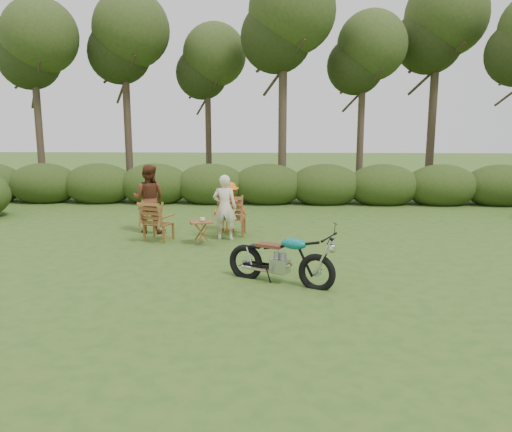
{
  "coord_description": "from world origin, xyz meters",
  "views": [
    {
      "loc": [
        0.29,
        -8.37,
        2.76
      ],
      "look_at": [
        -0.12,
        1.64,
        0.9
      ],
      "focal_mm": 35.0,
      "sensor_mm": 36.0,
      "label": 1
    }
  ],
  "objects_px": {
    "lawn_chair_left": "(159,240)",
    "adult_b": "(150,232)",
    "lawn_chair_right": "(233,235)",
    "adult_a": "(225,239)",
    "side_table": "(202,233)",
    "motorcycle": "(280,283)",
    "cup": "(203,219)",
    "child": "(230,231)"
  },
  "relations": [
    {
      "from": "adult_b",
      "to": "lawn_chair_left",
      "type": "bearing_deg",
      "value": 123.27
    },
    {
      "from": "cup",
      "to": "child",
      "type": "bearing_deg",
      "value": 71.57
    },
    {
      "from": "child",
      "to": "side_table",
      "type": "bearing_deg",
      "value": 64.51
    },
    {
      "from": "adult_a",
      "to": "adult_b",
      "type": "relative_size",
      "value": 0.9
    },
    {
      "from": "lawn_chair_right",
      "to": "adult_a",
      "type": "distance_m",
      "value": 0.54
    },
    {
      "from": "adult_b",
      "to": "side_table",
      "type": "bearing_deg",
      "value": 148.23
    },
    {
      "from": "adult_a",
      "to": "adult_b",
      "type": "xyz_separation_m",
      "value": [
        -2.01,
        0.72,
        0.0
      ]
    },
    {
      "from": "motorcycle",
      "to": "child",
      "type": "height_order",
      "value": "child"
    },
    {
      "from": "adult_a",
      "to": "adult_b",
      "type": "distance_m",
      "value": 2.14
    },
    {
      "from": "lawn_chair_right",
      "to": "lawn_chair_left",
      "type": "distance_m",
      "value": 1.84
    },
    {
      "from": "motorcycle",
      "to": "lawn_chair_left",
      "type": "height_order",
      "value": "motorcycle"
    },
    {
      "from": "adult_a",
      "to": "child",
      "type": "height_order",
      "value": "adult_a"
    },
    {
      "from": "lawn_chair_right",
      "to": "lawn_chair_left",
      "type": "relative_size",
      "value": 1.07
    },
    {
      "from": "motorcycle",
      "to": "lawn_chair_left",
      "type": "distance_m",
      "value": 4.25
    },
    {
      "from": "cup",
      "to": "lawn_chair_left",
      "type": "bearing_deg",
      "value": 161.56
    },
    {
      "from": "cup",
      "to": "child",
      "type": "xyz_separation_m",
      "value": [
        0.49,
        1.47,
        -0.59
      ]
    },
    {
      "from": "motorcycle",
      "to": "adult_a",
      "type": "relative_size",
      "value": 1.22
    },
    {
      "from": "adult_a",
      "to": "adult_b",
      "type": "bearing_deg",
      "value": -14.93
    },
    {
      "from": "cup",
      "to": "lawn_chair_right",
      "type": "bearing_deg",
      "value": 60.36
    },
    {
      "from": "adult_b",
      "to": "child",
      "type": "distance_m",
      "value": 2.06
    },
    {
      "from": "side_table",
      "to": "adult_a",
      "type": "bearing_deg",
      "value": 44.52
    },
    {
      "from": "lawn_chair_left",
      "to": "adult_a",
      "type": "xyz_separation_m",
      "value": [
        1.58,
        0.15,
        0.0
      ]
    },
    {
      "from": "side_table",
      "to": "adult_b",
      "type": "relative_size",
      "value": 0.31
    },
    {
      "from": "motorcycle",
      "to": "adult_b",
      "type": "bearing_deg",
      "value": 155.11
    },
    {
      "from": "side_table",
      "to": "child",
      "type": "relative_size",
      "value": 0.42
    },
    {
      "from": "side_table",
      "to": "adult_a",
      "type": "relative_size",
      "value": 0.34
    },
    {
      "from": "side_table",
      "to": "lawn_chair_right",
      "type": "bearing_deg",
      "value": 58.08
    },
    {
      "from": "lawn_chair_right",
      "to": "adult_b",
      "type": "height_order",
      "value": "adult_b"
    },
    {
      "from": "side_table",
      "to": "motorcycle",
      "type": "bearing_deg",
      "value": -57.2
    },
    {
      "from": "child",
      "to": "motorcycle",
      "type": "bearing_deg",
      "value": 101.36
    },
    {
      "from": "motorcycle",
      "to": "lawn_chair_left",
      "type": "bearing_deg",
      "value": 158.1
    },
    {
      "from": "adult_a",
      "to": "adult_b",
      "type": "height_order",
      "value": "adult_b"
    },
    {
      "from": "motorcycle",
      "to": "child",
      "type": "distance_m",
      "value": 4.41
    },
    {
      "from": "adult_b",
      "to": "cup",
      "type": "bearing_deg",
      "value": 147.95
    },
    {
      "from": "lawn_chair_left",
      "to": "adult_b",
      "type": "height_order",
      "value": "adult_b"
    },
    {
      "from": "lawn_chair_right",
      "to": "adult_a",
      "type": "xyz_separation_m",
      "value": [
        -0.14,
        -0.52,
        0.0
      ]
    },
    {
      "from": "lawn_chair_right",
      "to": "child",
      "type": "distance_m",
      "value": 0.44
    },
    {
      "from": "motorcycle",
      "to": "child",
      "type": "xyz_separation_m",
      "value": [
        -1.27,
        4.22,
        0.0
      ]
    },
    {
      "from": "motorcycle",
      "to": "cup",
      "type": "bearing_deg",
      "value": 148.08
    },
    {
      "from": "lawn_chair_left",
      "to": "cup",
      "type": "distance_m",
      "value": 1.32
    },
    {
      "from": "lawn_chair_left",
      "to": "adult_b",
      "type": "relative_size",
      "value": 0.55
    },
    {
      "from": "lawn_chair_right",
      "to": "adult_b",
      "type": "distance_m",
      "value": 2.16
    }
  ]
}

